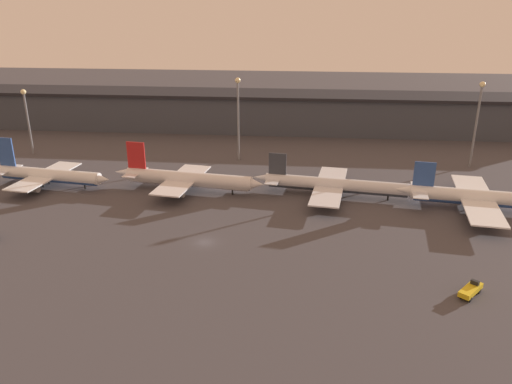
{
  "coord_description": "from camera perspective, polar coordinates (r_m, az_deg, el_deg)",
  "views": [
    {
      "loc": [
        21.42,
        -99.39,
        50.7
      ],
      "look_at": [
        9.94,
        17.13,
        6.0
      ],
      "focal_mm": 35.0,
      "sensor_mm": 36.0,
      "label": 1
    }
  ],
  "objects": [
    {
      "name": "airplane_2",
      "position": [
        140.02,
        8.99,
        0.78
      ],
      "size": [
        47.14,
        32.86,
        11.25
      ],
      "rotation": [
        0.0,
        0.0,
        -0.14
      ],
      "color": "silver",
      "rests_on": "ground"
    },
    {
      "name": "lamp_post_1",
      "position": [
        167.45,
        -2.06,
        9.43
      ],
      "size": [
        1.8,
        1.8,
        27.81
      ],
      "color": "slate",
      "rests_on": "ground"
    },
    {
      "name": "terminal_building",
      "position": [
        211.36,
        -0.31,
        9.22
      ],
      "size": [
        249.26,
        22.64,
        15.72
      ],
      "color": "#3D424C",
      "rests_on": "ground"
    },
    {
      "name": "lamp_post_0",
      "position": [
        192.26,
        -24.73,
        8.21
      ],
      "size": [
        1.8,
        1.8,
        22.86
      ],
      "color": "slate",
      "rests_on": "ground"
    },
    {
      "name": "airplane_0",
      "position": [
        158.17,
        -22.69,
        1.79
      ],
      "size": [
        39.41,
        27.32,
        13.78
      ],
      "rotation": [
        0.0,
        0.0,
        -0.14
      ],
      "color": "white",
      "rests_on": "ground"
    },
    {
      "name": "airplane_3",
      "position": [
        141.21,
        24.47,
        -0.63
      ],
      "size": [
        44.65,
        37.02,
        12.03
      ],
      "rotation": [
        0.0,
        0.0,
        -0.14
      ],
      "color": "white",
      "rests_on": "ground"
    },
    {
      "name": "airplane_1",
      "position": [
        143.49,
        -7.92,
        1.47
      ],
      "size": [
        45.03,
        27.51,
        13.42
      ],
      "rotation": [
        0.0,
        0.0,
        -0.14
      ],
      "color": "silver",
      "rests_on": "ground"
    },
    {
      "name": "ground",
      "position": [
        113.62,
        -5.87,
        -5.73
      ],
      "size": [
        600.0,
        600.0,
        0.0
      ],
      "primitive_type": "plane",
      "color": "#423F44"
    },
    {
      "name": "service_vehicle_2",
      "position": [
        101.45,
        23.34,
        -10.23
      ],
      "size": [
        5.62,
        6.18,
        2.5
      ],
      "rotation": [
        0.0,
        0.0,
        0.88
      ],
      "color": "gold",
      "rests_on": "ground"
    },
    {
      "name": "lamp_post_2",
      "position": [
        174.81,
        24.01,
        8.11
      ],
      "size": [
        1.8,
        1.8,
        27.64
      ],
      "color": "slate",
      "rests_on": "ground"
    }
  ]
}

